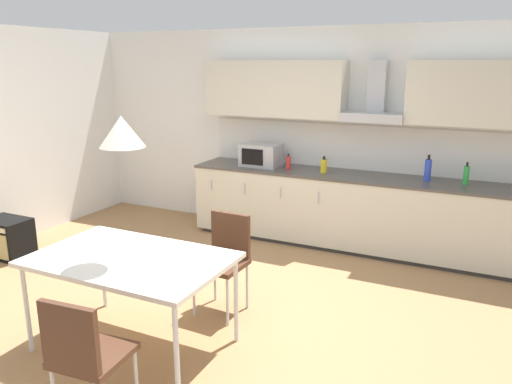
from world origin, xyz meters
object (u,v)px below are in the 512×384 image
Objects in this scene: microwave at (261,155)px; pendant_lamp at (122,132)px; dining_table at (131,263)px; guitar_amp at (7,238)px; bottle_green at (466,175)px; bottle_red at (288,163)px; chair_near_right at (83,350)px; chair_far_right at (225,253)px; bottle_blue at (428,170)px; bottle_yellow at (324,166)px.

microwave is 2.96m from pendant_lamp.
dining_table is 2.82× the size of guitar_amp.
bottle_green is 5.13m from guitar_amp.
guitar_amp is (-4.64, -2.05, -0.77)m from bottle_green.
bottle_red reaches higher than chair_near_right.
microwave is 0.55× the size of chair_near_right.
bottle_green is 2.78m from chair_far_right.
microwave reaches higher than bottle_red.
bottle_red is 0.22× the size of chair_near_right.
chair_near_right is at bearing -89.87° from chair_far_right.
bottle_green is 3.68m from pendant_lamp.
pendant_lamp is (-1.74, -2.91, 0.67)m from bottle_blue.
chair_near_right is 3.34m from guitar_amp.
guitar_amp is (-4.25, -2.05, -0.79)m from bottle_blue.
bottle_green is 0.83× the size of bottle_blue.
bottle_green is at bearing 49.15° from chair_far_right.
chair_far_right is (0.21, -1.99, -0.43)m from bottle_red.
bottle_blue is 0.34× the size of chair_far_right.
bottle_red is 2.04m from chair_far_right.
microwave is 2.17m from chair_far_right.
bottle_yellow is (0.84, -0.04, -0.06)m from microwave.
bottle_green is 0.28× the size of chair_far_right.
pendant_lamp is at bearing -126.05° from bottle_green.
microwave is 0.33× the size of dining_table.
bottle_green is 0.17× the size of dining_table.
bottle_red is 0.67× the size of bottle_blue.
bottle_blue is at bearing 55.85° from chair_far_right.
chair_near_right reaches higher than guitar_amp.
bottle_blue reaches higher than dining_table.
chair_near_right is (0.22, -3.68, -0.43)m from bottle_red.
chair_far_right and chair_near_right have the same top height.
bottle_green reaches higher than bottle_yellow.
chair_far_right is 1.47m from pendant_lamp.
dining_table is at bearing -19.06° from guitar_amp.
microwave reaches higher than chair_far_right.
dining_table is (-0.57, -2.83, -0.27)m from bottle_yellow.
pendant_lamp is (-0.34, 0.85, 1.15)m from chair_near_right.
bottle_red is (0.39, -0.04, -0.06)m from microwave.
bottle_blue reaches higher than chair_far_right.
bottle_red reaches higher than guitar_amp.
bottle_yellow is 1.56m from bottle_green.
chair_near_right is (0.00, -1.70, 0.00)m from chair_far_right.
pendant_lamp is at bearing 111.70° from chair_near_right.
bottle_red is 0.13× the size of dining_table.
bottle_green is 0.39m from bottle_blue.
chair_near_right is (-1.79, -3.77, -0.45)m from bottle_green.
microwave is at bearing -178.83° from bottle_blue.
microwave is 2.45× the size of bottle_yellow.
guitar_amp is at bearing -147.58° from bottle_yellow.
chair_far_right is at bearing -73.45° from microwave.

